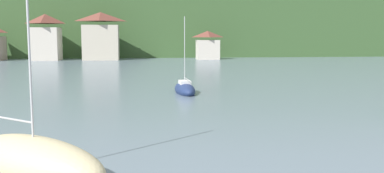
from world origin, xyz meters
TOP-DOWN VIEW (x-y plane):
  - wooded_hillside at (29.23, 140.55)m, footprint 352.00×61.51m
  - shore_building_westcentral at (-20.22, 99.42)m, footprint 5.27×5.57m
  - shore_building_central at (-10.11, 99.16)m, footprint 6.90×5.03m
  - shore_building_eastcentral at (10.11, 98.52)m, footprint 4.43×3.68m
  - sailboat_mid_0 at (-6.23, 30.67)m, footprint 6.16×5.60m
  - sailboat_far_1 at (0.77, 50.19)m, footprint 1.79×4.69m

SIDE VIEW (x-z plane):
  - sailboat_far_1 at x=0.77m, z-range -2.89..3.47m
  - sailboat_mid_0 at x=-6.23m, z-range -3.83..4.62m
  - shore_building_eastcentral at x=10.11m, z-range -0.08..5.38m
  - shore_building_westcentral at x=-20.22m, z-range -0.13..8.41m
  - shore_building_central at x=-10.11m, z-range -0.13..8.78m
  - wooded_hillside at x=29.23m, z-range -14.97..29.15m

